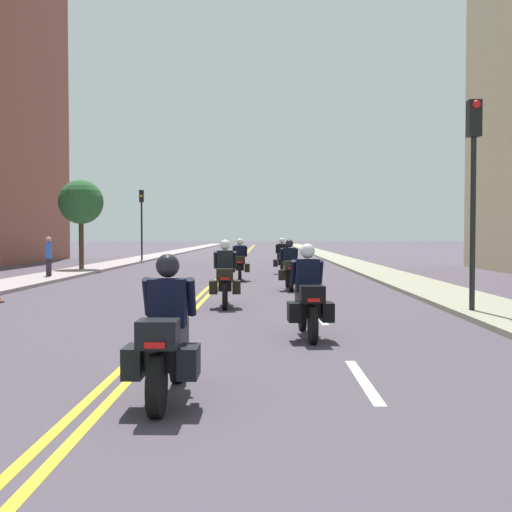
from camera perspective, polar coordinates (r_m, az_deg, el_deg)
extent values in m
plane|color=#453D48|center=(47.88, -1.38, -0.24)|extent=(264.00, 264.00, 0.00)
cube|color=gray|center=(48.66, -9.75, -0.16)|extent=(2.16, 144.00, 0.12)
cube|color=gray|center=(48.13, 7.08, -0.17)|extent=(2.16, 144.00, 0.12)
cube|color=yellow|center=(47.88, -1.53, -0.23)|extent=(0.12, 132.00, 0.01)
cube|color=yellow|center=(47.87, -1.24, -0.23)|extent=(0.12, 132.00, 0.01)
cube|color=silver|center=(8.10, 9.53, -10.87)|extent=(0.14, 2.40, 0.01)
cube|color=silver|center=(13.98, 5.76, -5.46)|extent=(0.14, 2.40, 0.01)
cube|color=silver|center=(19.93, 4.26, -3.25)|extent=(0.14, 2.40, 0.01)
cube|color=silver|center=(25.90, 3.45, -2.06)|extent=(0.14, 2.40, 0.01)
cube|color=silver|center=(31.88, 2.94, -1.31)|extent=(0.14, 2.40, 0.01)
cube|color=silver|center=(37.87, 2.60, -0.80)|extent=(0.14, 2.40, 0.01)
cube|color=silver|center=(43.86, 2.35, -0.43)|extent=(0.14, 2.40, 0.01)
cube|color=silver|center=(49.86, 2.16, -0.15)|extent=(0.14, 2.40, 0.01)
cube|color=silver|center=(55.85, 2.01, 0.07)|extent=(0.14, 2.40, 0.01)
cylinder|color=black|center=(7.91, -6.99, -8.91)|extent=(0.13, 0.62, 0.62)
cylinder|color=black|center=(6.47, -8.84, -11.37)|extent=(0.13, 0.62, 0.62)
cube|color=silver|center=(7.85, -7.00, -6.54)|extent=(0.14, 0.32, 0.04)
cube|color=black|center=(7.13, -7.83, -7.81)|extent=(0.32, 1.14, 0.40)
cube|color=black|center=(6.44, -8.75, -6.89)|extent=(0.40, 0.36, 0.28)
cube|color=red|center=(6.27, -9.04, -7.87)|extent=(0.20, 0.03, 0.06)
cube|color=black|center=(6.77, -10.78, -9.22)|extent=(0.20, 0.44, 0.32)
cube|color=black|center=(6.68, -6.01, -9.35)|extent=(0.20, 0.44, 0.32)
cube|color=#B2C1CC|center=(7.55, -7.29, -4.36)|extent=(0.36, 0.12, 0.36)
cube|color=black|center=(7.02, -7.91, -4.16)|extent=(0.40, 0.26, 0.52)
cylinder|color=black|center=(7.20, -9.62, -3.62)|extent=(0.10, 0.28, 0.45)
cylinder|color=black|center=(7.13, -5.82, -3.65)|extent=(0.10, 0.28, 0.45)
sphere|color=black|center=(7.02, -7.89, -0.87)|extent=(0.26, 0.26, 0.26)
cylinder|color=black|center=(12.05, 4.15, -5.15)|extent=(0.14, 0.63, 0.63)
cylinder|color=black|center=(10.57, 5.09, -6.14)|extent=(0.14, 0.63, 0.63)
cube|color=silver|center=(12.01, 4.15, -3.57)|extent=(0.16, 0.33, 0.04)
cube|color=black|center=(11.27, 4.59, -4.21)|extent=(0.38, 1.15, 0.40)
cube|color=black|center=(10.59, 5.04, -3.41)|extent=(0.42, 0.38, 0.28)
cube|color=red|center=(10.41, 5.18, -3.94)|extent=(0.20, 0.04, 0.06)
cube|color=black|center=(10.81, 3.40, -5.00)|extent=(0.22, 0.45, 0.32)
cube|color=black|center=(10.88, 6.35, -4.96)|extent=(0.22, 0.45, 0.32)
cube|color=#B2C1CC|center=(11.71, 4.31, -2.11)|extent=(0.37, 0.14, 0.36)
cube|color=black|center=(11.18, 4.63, -1.75)|extent=(0.41, 0.28, 0.58)
cylinder|color=black|center=(11.30, 3.33, -1.45)|extent=(0.12, 0.29, 0.45)
cylinder|color=black|center=(11.36, 5.74, -1.44)|extent=(0.12, 0.29, 0.45)
sphere|color=white|center=(11.19, 4.61, 0.45)|extent=(0.26, 0.26, 0.26)
cylinder|color=black|center=(16.83, -2.73, -3.05)|extent=(0.15, 0.68, 0.68)
cylinder|color=black|center=(15.28, -2.80, -3.56)|extent=(0.15, 0.68, 0.68)
cube|color=silver|center=(16.80, -2.74, -1.84)|extent=(0.16, 0.33, 0.04)
cube|color=black|center=(16.03, -2.77, -2.30)|extent=(0.38, 1.19, 0.40)
cube|color=black|center=(15.32, -2.80, -1.67)|extent=(0.42, 0.38, 0.28)
cube|color=red|center=(15.14, -2.81, -2.01)|extent=(0.20, 0.04, 0.06)
cube|color=black|center=(15.58, -3.82, -2.79)|extent=(0.22, 0.45, 0.32)
cube|color=black|center=(15.58, -1.76, -2.79)|extent=(0.22, 0.45, 0.32)
cube|color=#B2C1CC|center=(16.50, -2.75, -0.85)|extent=(0.37, 0.14, 0.36)
cube|color=black|center=(15.95, -2.77, -0.55)|extent=(0.41, 0.28, 0.58)
cylinder|color=black|center=(16.11, -3.62, -0.35)|extent=(0.11, 0.29, 0.45)
cylinder|color=black|center=(16.10, -1.91, -0.35)|extent=(0.11, 0.29, 0.45)
sphere|color=white|center=(15.97, -2.77, 1.01)|extent=(0.26, 0.26, 0.26)
cylinder|color=black|center=(21.73, 2.81, -1.96)|extent=(0.13, 0.66, 0.66)
cylinder|color=black|center=(20.10, 3.16, -2.27)|extent=(0.13, 0.66, 0.66)
cube|color=silver|center=(21.71, 2.82, -1.04)|extent=(0.15, 0.33, 0.04)
cube|color=black|center=(20.90, 2.98, -1.34)|extent=(0.37, 1.25, 0.40)
cube|color=black|center=(20.15, 3.15, -0.84)|extent=(0.41, 0.38, 0.28)
cube|color=red|center=(19.97, 3.19, -1.09)|extent=(0.20, 0.04, 0.06)
cube|color=black|center=(20.39, 2.31, -1.70)|extent=(0.22, 0.45, 0.32)
cube|color=black|center=(20.44, 3.87, -1.70)|extent=(0.22, 0.45, 0.32)
cube|color=#B2C1CC|center=(21.40, 2.88, -0.25)|extent=(0.36, 0.14, 0.36)
cube|color=black|center=(20.83, 3.00, -0.03)|extent=(0.41, 0.28, 0.56)
cylinder|color=black|center=(20.96, 2.31, 0.12)|extent=(0.11, 0.28, 0.45)
cylinder|color=black|center=(20.99, 3.62, 0.12)|extent=(0.11, 0.28, 0.45)
sphere|color=black|center=(20.84, 2.99, 1.13)|extent=(0.26, 0.26, 0.26)
cylinder|color=black|center=(25.93, -1.44, -1.32)|extent=(0.15, 0.67, 0.66)
cylinder|color=black|center=(24.40, -1.45, -1.53)|extent=(0.15, 0.67, 0.66)
cube|color=silver|center=(25.92, -1.44, -0.54)|extent=(0.15, 0.32, 0.04)
cube|color=black|center=(25.15, -1.44, -0.78)|extent=(0.36, 1.18, 0.40)
cube|color=black|center=(24.45, -1.45, -0.35)|extent=(0.41, 0.37, 0.28)
cube|color=red|center=(24.27, -1.45, -0.55)|extent=(0.20, 0.04, 0.06)
cube|color=black|center=(24.70, -2.10, -1.07)|extent=(0.21, 0.45, 0.32)
cube|color=black|center=(24.70, -0.80, -1.07)|extent=(0.21, 0.45, 0.32)
cube|color=#B2C1CC|center=(25.63, -1.44, 0.12)|extent=(0.36, 0.13, 0.36)
cube|color=black|center=(25.08, -1.45, 0.31)|extent=(0.41, 0.27, 0.56)
cylinder|color=black|center=(25.24, -1.99, 0.43)|extent=(0.11, 0.28, 0.45)
cylinder|color=black|center=(25.23, -0.90, 0.43)|extent=(0.11, 0.28, 0.45)
sphere|color=white|center=(25.11, -1.45, 1.27)|extent=(0.26, 0.26, 0.26)
cylinder|color=black|center=(30.35, 2.35, -0.87)|extent=(0.14, 0.65, 0.65)
cylinder|color=black|center=(28.74, 2.29, -1.02)|extent=(0.14, 0.65, 0.65)
cube|color=silver|center=(30.34, 2.35, -0.22)|extent=(0.15, 0.33, 0.04)
cube|color=black|center=(29.53, 2.32, -0.40)|extent=(0.37, 1.24, 0.40)
cube|color=black|center=(28.79, 2.30, -0.02)|extent=(0.42, 0.38, 0.28)
cube|color=red|center=(28.61, 2.29, -0.19)|extent=(0.20, 0.04, 0.06)
cube|color=black|center=(29.06, 1.75, -0.63)|extent=(0.22, 0.45, 0.32)
cube|color=black|center=(29.05, 2.86, -0.64)|extent=(0.22, 0.45, 0.32)
cube|color=#B2C1CC|center=(30.04, 2.34, 0.36)|extent=(0.37, 0.14, 0.36)
cube|color=black|center=(29.47, 2.32, 0.54)|extent=(0.41, 0.28, 0.57)
cylinder|color=black|center=(29.62, 1.86, 0.65)|extent=(0.11, 0.28, 0.45)
cylinder|color=black|center=(29.61, 2.79, 0.65)|extent=(0.11, 0.28, 0.45)
sphere|color=white|center=(29.49, 2.33, 1.37)|extent=(0.26, 0.26, 0.26)
cylinder|color=black|center=(14.95, 18.78, 2.61)|extent=(0.12, 0.12, 4.01)
cube|color=black|center=(15.16, 18.87, 11.53)|extent=(0.28, 0.28, 0.80)
sphere|color=red|center=(15.07, 19.07, 12.67)|extent=(0.18, 0.18, 0.18)
cylinder|color=black|center=(43.31, -10.16, 2.16)|extent=(0.12, 0.12, 4.02)
cube|color=black|center=(43.38, -10.18, 5.28)|extent=(0.28, 0.28, 0.80)
sphere|color=yellow|center=(43.24, -10.22, 5.29)|extent=(0.18, 0.18, 0.18)
cube|color=#2B2332|center=(27.26, -18.00, -1.08)|extent=(0.26, 0.32, 0.83)
cube|color=blue|center=(27.23, -18.01, 0.48)|extent=(0.30, 0.40, 0.66)
sphere|color=tan|center=(27.22, -18.02, 1.42)|extent=(0.22, 0.22, 0.22)
cylinder|color=#483523|center=(32.68, -15.32, 1.02)|extent=(0.24, 0.24, 2.65)
sphere|color=#2A6030|center=(32.72, -15.35, 4.69)|extent=(2.19, 2.19, 2.19)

